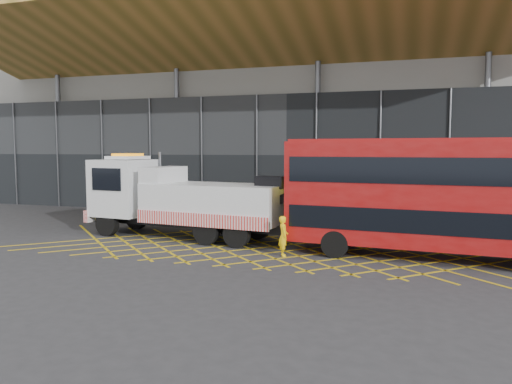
% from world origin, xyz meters
% --- Properties ---
extents(ground_plane, '(120.00, 120.00, 0.00)m').
position_xyz_m(ground_plane, '(0.00, 0.00, 0.00)').
color(ground_plane, '#2C2C2F').
extents(road_markings, '(24.76, 7.16, 0.01)m').
position_xyz_m(road_markings, '(4.00, 0.00, 0.01)').
color(road_markings, gold).
rests_on(road_markings, ground_plane).
extents(construction_building, '(55.00, 23.97, 18.00)m').
position_xyz_m(construction_building, '(1.92, 18.40, 8.98)').
color(construction_building, gray).
rests_on(construction_building, ground_plane).
extents(recovery_truck, '(12.24, 4.16, 4.24)m').
position_xyz_m(recovery_truck, '(-1.11, 1.72, 1.96)').
color(recovery_truck, black).
rests_on(recovery_truck, ground_plane).
extents(bus_towed, '(12.02, 3.76, 4.81)m').
position_xyz_m(bus_towed, '(10.87, 0.24, 2.67)').
color(bus_towed, maroon).
rests_on(bus_towed, ground_plane).
extents(worker, '(0.61, 0.71, 1.66)m').
position_xyz_m(worker, '(4.96, -0.96, 0.83)').
color(worker, yellow).
rests_on(worker, ground_plane).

